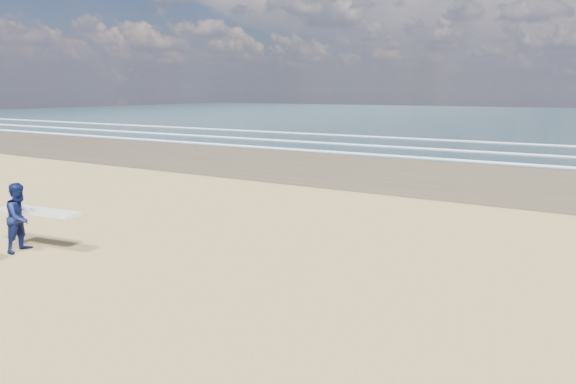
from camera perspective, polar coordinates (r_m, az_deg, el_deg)
The scene contains 1 object.
surfer_far at distance 13.55m, azimuth -27.41°, elevation -2.44°, with size 2.25×1.20×1.63m.
Camera 1 is at (10.74, -5.45, 3.73)m, focal length 32.00 mm.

